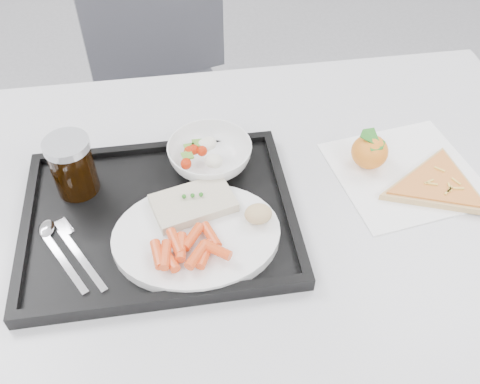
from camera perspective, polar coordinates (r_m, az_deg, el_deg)
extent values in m
cube|color=#B6B7B9|center=(0.96, 1.27, -1.11)|extent=(1.20, 0.80, 0.03)
cylinder|color=#47474C|center=(1.52, -21.83, -3.49)|extent=(0.04, 0.04, 0.72)
cylinder|color=#47474C|center=(1.60, 18.36, 0.89)|extent=(0.04, 0.04, 0.72)
cube|color=#3A3B41|center=(1.61, -7.96, 7.73)|extent=(0.51, 0.51, 0.04)
cube|color=#3A3B41|center=(1.63, -9.27, 18.75)|extent=(0.41, 0.14, 0.46)
cylinder|color=#47474C|center=(1.65, -13.03, -3.28)|extent=(0.03, 0.03, 0.43)
cylinder|color=#47474C|center=(1.64, -0.54, -1.93)|extent=(0.03, 0.03, 0.43)
cylinder|color=#47474C|center=(1.91, -12.95, 4.91)|extent=(0.03, 0.03, 0.43)
cylinder|color=#47474C|center=(1.90, -2.11, 6.11)|extent=(0.03, 0.03, 0.43)
cube|color=black|center=(0.92, -8.56, -2.78)|extent=(0.45, 0.35, 0.01)
cube|color=black|center=(1.02, -9.08, 4.73)|extent=(0.45, 0.02, 0.01)
cube|color=black|center=(0.80, -8.09, -11.10)|extent=(0.45, 0.02, 0.01)
cube|color=black|center=(0.92, 4.90, -0.71)|extent=(0.02, 0.32, 0.01)
cube|color=black|center=(0.94, -21.91, -3.57)|extent=(0.02, 0.32, 0.01)
cylinder|color=white|center=(0.86, -4.66, -4.68)|extent=(0.27, 0.27, 0.02)
cube|color=beige|center=(0.88, -5.00, -1.18)|extent=(0.15, 0.11, 0.02)
sphere|color=#236B1C|center=(0.88, -5.99, -0.47)|extent=(0.01, 0.01, 0.01)
sphere|color=#236B1C|center=(0.88, -5.09, -0.37)|extent=(0.01, 0.01, 0.01)
sphere|color=#236B1C|center=(0.88, -4.18, -0.27)|extent=(0.01, 0.01, 0.01)
ellipsoid|color=#D7BD82|center=(0.86, 1.96, -2.35)|extent=(0.05, 0.05, 0.03)
imported|color=white|center=(0.97, -3.23, 3.95)|extent=(0.15, 0.15, 0.05)
cylinder|color=black|center=(0.95, -17.37, 2.45)|extent=(0.07, 0.07, 0.10)
cylinder|color=#A5A8AD|center=(0.92, -18.07, 4.79)|extent=(0.08, 0.08, 0.01)
cube|color=silver|center=(0.88, -18.32, -7.06)|extent=(0.08, 0.14, 0.00)
ellipsoid|color=silver|center=(0.93, -19.94, -3.68)|extent=(0.04, 0.05, 0.01)
cube|color=silver|center=(0.88, -16.52, -6.90)|extent=(0.08, 0.14, 0.00)
cube|color=silver|center=(0.93, -18.23, -3.60)|extent=(0.04, 0.04, 0.00)
cube|color=white|center=(1.03, 17.16, 1.97)|extent=(0.28, 0.27, 0.00)
ellipsoid|color=#DA4800|center=(1.01, 13.66, 4.20)|extent=(0.09, 0.09, 0.06)
cube|color=#236B1C|center=(0.99, 13.96, 5.48)|extent=(0.02, 0.05, 0.02)
cube|color=#236B1C|center=(0.99, 13.96, 5.48)|extent=(0.05, 0.04, 0.02)
cylinder|color=tan|center=(1.02, 20.30, 0.62)|extent=(0.25, 0.25, 0.01)
cylinder|color=#A3371A|center=(1.01, 20.41, 0.94)|extent=(0.22, 0.22, 0.00)
cube|color=#EABC47|center=(1.00, 19.78, 0.82)|extent=(0.02, 0.01, 0.00)
cube|color=#EABC47|center=(1.01, 22.26, 0.35)|extent=(0.02, 0.01, 0.00)
cube|color=#EABC47|center=(1.02, 22.04, 1.05)|extent=(0.01, 0.02, 0.00)
cube|color=#EABC47|center=(1.00, 21.44, 0.25)|extent=(0.02, 0.02, 0.00)
cube|color=#EABC47|center=(1.01, 21.45, 0.49)|extent=(0.01, 0.02, 0.00)
cube|color=#EABC47|center=(1.00, 19.50, 1.04)|extent=(0.02, 0.01, 0.00)
cube|color=#EABC47|center=(1.00, 21.30, 0.04)|extent=(0.02, 0.01, 0.00)
cube|color=#EABC47|center=(1.03, 20.51, 2.28)|extent=(0.02, 0.02, 0.00)
cylinder|color=#E44719|center=(0.81, -8.78, -6.59)|extent=(0.02, 0.05, 0.02)
cylinder|color=#E44719|center=(0.82, -6.89, -5.35)|extent=(0.03, 0.05, 0.02)
cylinder|color=#E44719|center=(0.81, -7.60, -7.03)|extent=(0.03, 0.05, 0.02)
cylinder|color=#E44719|center=(0.81, -2.54, -6.18)|extent=(0.05, 0.04, 0.02)
cylinder|color=#E44719|center=(0.82, -6.31, -5.86)|extent=(0.02, 0.05, 0.02)
cylinder|color=#E44719|center=(0.81, -7.97, -6.66)|extent=(0.02, 0.05, 0.02)
cylinder|color=#E44719|center=(0.80, -4.64, -6.75)|extent=(0.04, 0.05, 0.02)
cylinder|color=#E44719|center=(0.81, -3.77, -6.63)|extent=(0.03, 0.05, 0.02)
cylinder|color=#E44719|center=(0.84, -3.14, -4.64)|extent=(0.03, 0.05, 0.02)
cylinder|color=#E44719|center=(0.83, -5.08, -4.77)|extent=(0.04, 0.05, 0.02)
sphere|color=#B02107|center=(0.94, -5.78, 2.96)|extent=(0.02, 0.02, 0.02)
sphere|color=#B02107|center=(0.94, -5.77, 3.06)|extent=(0.02, 0.02, 0.02)
sphere|color=#B02107|center=(0.97, -4.96, 4.52)|extent=(0.02, 0.02, 0.02)
sphere|color=#B02107|center=(0.96, -5.44, 4.34)|extent=(0.02, 0.02, 0.02)
sphere|color=#B02107|center=(0.96, -4.07, 4.38)|extent=(0.02, 0.02, 0.02)
ellipsoid|color=silver|center=(0.98, -3.82, 4.95)|extent=(0.03, 0.03, 0.02)
ellipsoid|color=silver|center=(0.94, -2.97, 3.35)|extent=(0.03, 0.03, 0.02)
ellipsoid|color=silver|center=(0.98, -3.35, 5.21)|extent=(0.03, 0.03, 0.02)
ellipsoid|color=silver|center=(0.94, -2.70, 3.29)|extent=(0.03, 0.03, 0.02)
cube|color=#55882B|center=(0.97, -4.60, 5.22)|extent=(0.02, 0.02, 0.00)
cube|color=#55882B|center=(0.95, -5.64, 3.89)|extent=(0.02, 0.02, 0.00)
cube|color=#55882B|center=(0.96, -5.41, 4.75)|extent=(0.02, 0.02, 0.00)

